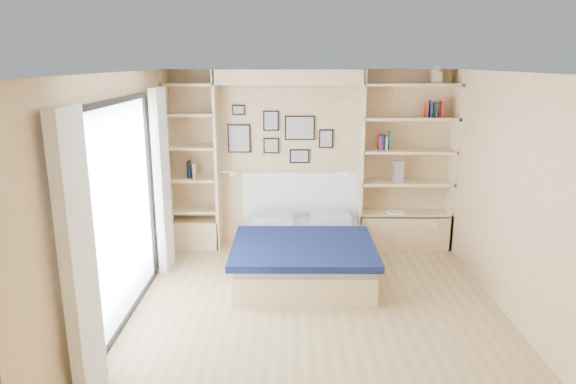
{
  "coord_description": "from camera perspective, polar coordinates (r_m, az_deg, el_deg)",
  "views": [
    {
      "loc": [
        -0.27,
        -4.93,
        2.6
      ],
      "look_at": [
        -0.31,
        0.9,
        1.11
      ],
      "focal_mm": 32.0,
      "sensor_mm": 36.0,
      "label": 1
    }
  ],
  "objects": [
    {
      "name": "ground",
      "position": [
        5.58,
        3.16,
        -13.51
      ],
      "size": [
        4.5,
        4.5,
        0.0
      ],
      "primitive_type": "plane",
      "color": "tan",
      "rests_on": "ground"
    },
    {
      "name": "room_shell",
      "position": [
        6.63,
        -0.66,
        1.02
      ],
      "size": [
        4.5,
        4.5,
        4.5
      ],
      "color": "#DDBA85",
      "rests_on": "ground"
    },
    {
      "name": "bed",
      "position": [
        6.5,
        1.65,
        -6.69
      ],
      "size": [
        1.68,
        2.14,
        1.07
      ],
      "color": "beige",
      "rests_on": "ground"
    },
    {
      "name": "photo_gallery",
      "position": [
        7.22,
        -1.1,
        6.38
      ],
      "size": [
        1.48,
        0.02,
        0.82
      ],
      "color": "black",
      "rests_on": "ground"
    },
    {
      "name": "reading_lamps",
      "position": [
        7.09,
        0.1,
        2.1
      ],
      "size": [
        1.92,
        0.12,
        0.15
      ],
      "color": "silver",
      "rests_on": "ground"
    },
    {
      "name": "shelf_decor",
      "position": [
        7.18,
        11.09,
        6.73
      ],
      "size": [
        3.48,
        0.23,
        2.03
      ],
      "color": "#A51E1E",
      "rests_on": "ground"
    },
    {
      "name": "deck_chair",
      "position": [
        7.44,
        -28.85,
        -5.31
      ],
      "size": [
        0.59,
        0.78,
        0.7
      ],
      "rotation": [
        0.0,
        0.0,
        0.27
      ],
      "color": "tan",
      "rests_on": "ground"
    }
  ]
}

